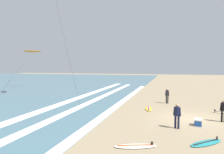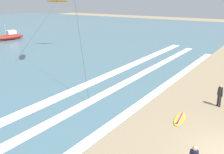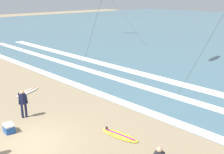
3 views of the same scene
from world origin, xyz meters
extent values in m
plane|color=#937F60|center=(0.00, 0.00, 0.00)|extent=(160.00, 160.00, 0.00)
cube|color=white|center=(-1.19, 6.60, 0.01)|extent=(48.56, 0.75, 0.01)
cube|color=white|center=(-0.81, 9.92, 0.01)|extent=(52.99, 0.86, 0.01)
cube|color=white|center=(0.19, 12.45, 0.01)|extent=(53.83, 1.08, 0.01)
sphere|color=tan|center=(5.92, 1.81, 1.49)|extent=(0.21, 0.21, 0.21)
cylinder|color=#141938|center=(-2.79, 1.01, 0.41)|extent=(0.13, 0.13, 0.82)
cylinder|color=#141938|center=(-2.72, 1.20, 0.41)|extent=(0.13, 0.13, 0.82)
cylinder|color=#141938|center=(-2.75, 1.10, 1.11)|extent=(0.32, 0.32, 0.58)
cylinder|color=#141938|center=(-2.82, 0.93, 1.08)|extent=(0.13, 0.16, 0.56)
cylinder|color=#141938|center=(-2.68, 1.28, 1.08)|extent=(0.13, 0.16, 0.56)
sphere|color=tan|center=(-2.75, 1.10, 1.49)|extent=(0.21, 0.21, 0.21)
ellipsoid|color=silver|center=(-6.37, 3.15, 0.04)|extent=(1.28, 2.18, 0.09)
cube|color=#D84C19|center=(-6.37, 3.15, 0.09)|extent=(0.70, 1.71, 0.01)
cube|color=black|center=(-6.10, 2.38, 0.17)|extent=(0.06, 0.12, 0.16)
ellipsoid|color=yellow|center=(2.46, 3.41, 0.04)|extent=(2.16, 0.88, 0.09)
cube|color=#BF198C|center=(2.46, 3.41, 0.09)|extent=(1.78, 0.34, 0.01)
cube|color=black|center=(1.65, 3.30, 0.17)|extent=(0.12, 0.03, 0.16)
cylinder|color=#333333|center=(-17.52, 24.71, 3.59)|extent=(10.83, 2.42, 7.20)
cube|color=#1E4C9E|center=(-1.69, -0.27, 0.18)|extent=(0.64, 0.50, 0.36)
cube|color=silver|center=(-1.69, -0.27, 0.40)|extent=(0.65, 0.51, 0.08)
camera|label=1|loc=(-15.90, 1.60, 3.98)|focal=31.99mm
camera|label=2|loc=(-12.43, -1.12, 7.46)|focal=42.12mm
camera|label=3|loc=(10.70, -5.14, 6.67)|focal=43.78mm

